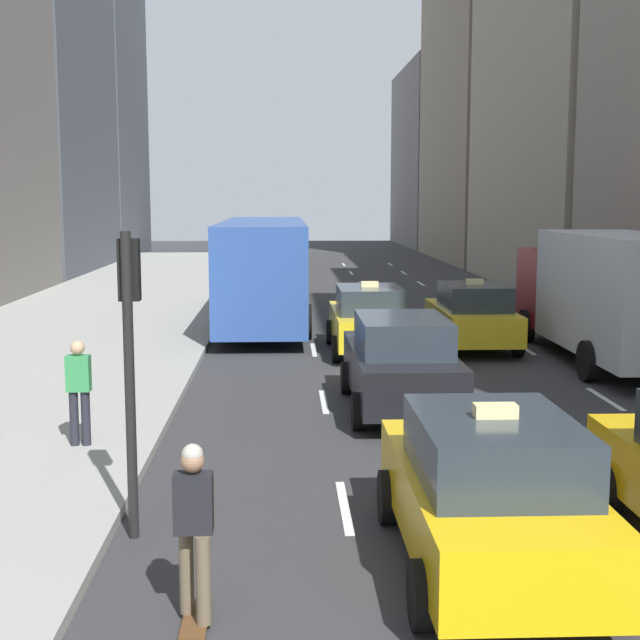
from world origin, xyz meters
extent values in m
cube|color=#9E9E99|center=(-7.00, 27.00, 0.07)|extent=(8.00, 66.00, 0.15)
cube|color=white|center=(-0.20, 8.00, 0.01)|extent=(0.12, 2.00, 0.01)
cube|color=white|center=(-0.20, 14.00, 0.01)|extent=(0.12, 2.00, 0.01)
cube|color=white|center=(-0.20, 20.00, 0.01)|extent=(0.12, 2.00, 0.01)
cube|color=white|center=(-0.20, 26.00, 0.01)|extent=(0.12, 2.00, 0.01)
cube|color=white|center=(-0.20, 32.00, 0.01)|extent=(0.12, 2.00, 0.01)
cube|color=white|center=(-0.20, 38.00, 0.01)|extent=(0.12, 2.00, 0.01)
cube|color=white|center=(-0.20, 44.00, 0.01)|extent=(0.12, 2.00, 0.01)
cube|color=white|center=(-0.20, 50.00, 0.01)|extent=(0.12, 2.00, 0.01)
cube|color=white|center=(2.60, 8.00, 0.01)|extent=(0.12, 2.00, 0.01)
cube|color=white|center=(2.60, 14.00, 0.01)|extent=(0.12, 2.00, 0.01)
cube|color=white|center=(2.60, 20.00, 0.01)|extent=(0.12, 2.00, 0.01)
cube|color=white|center=(2.60, 26.00, 0.01)|extent=(0.12, 2.00, 0.01)
cube|color=white|center=(2.60, 32.00, 0.01)|extent=(0.12, 2.00, 0.01)
cube|color=white|center=(2.60, 38.00, 0.01)|extent=(0.12, 2.00, 0.01)
cube|color=white|center=(2.60, 44.00, 0.01)|extent=(0.12, 2.00, 0.01)
cube|color=white|center=(2.60, 50.00, 0.01)|extent=(0.12, 2.00, 0.01)
cube|color=white|center=(5.40, 14.00, 0.01)|extent=(0.12, 2.00, 0.01)
cube|color=white|center=(5.40, 20.00, 0.01)|extent=(0.12, 2.00, 0.01)
cube|color=white|center=(5.40, 26.00, 0.01)|extent=(0.12, 2.00, 0.01)
cube|color=white|center=(5.40, 32.00, 0.01)|extent=(0.12, 2.00, 0.01)
cube|color=white|center=(5.40, 38.00, 0.01)|extent=(0.12, 2.00, 0.01)
cube|color=white|center=(5.40, 44.00, 0.01)|extent=(0.12, 2.00, 0.01)
cube|color=white|center=(5.40, 50.00, 0.01)|extent=(0.12, 2.00, 0.01)
cube|color=#4C515B|center=(-14.00, 58.79, 12.94)|extent=(6.00, 12.25, 25.88)
cube|color=#A89E89|center=(12.00, 36.72, 8.92)|extent=(6.00, 16.73, 17.85)
cube|color=slate|center=(12.00, 71.88, 7.31)|extent=(6.00, 17.03, 14.62)
cube|color=yellow|center=(1.20, 6.06, 0.71)|extent=(1.80, 4.40, 0.76)
cube|color=#28333D|center=(1.20, 5.80, 1.41)|extent=(1.58, 2.29, 0.64)
cube|color=#F2E599|center=(1.20, 5.80, 1.80)|extent=(0.44, 0.20, 0.14)
cylinder|color=black|center=(0.30, 7.43, 0.33)|extent=(0.22, 0.66, 0.66)
cylinder|color=black|center=(2.10, 7.43, 0.33)|extent=(0.22, 0.66, 0.66)
cylinder|color=black|center=(0.30, 4.70, 0.33)|extent=(0.22, 0.66, 0.66)
cylinder|color=black|center=(2.10, 4.70, 0.33)|extent=(0.22, 0.66, 0.66)
cube|color=yellow|center=(4.00, 20.14, 0.71)|extent=(1.80, 4.40, 0.76)
cube|color=#28333D|center=(4.00, 19.88, 1.41)|extent=(1.58, 2.29, 0.64)
cube|color=#F2E599|center=(4.00, 19.88, 1.80)|extent=(0.44, 0.20, 0.14)
cylinder|color=black|center=(3.10, 21.50, 0.33)|extent=(0.22, 0.66, 0.66)
cylinder|color=black|center=(4.90, 21.50, 0.33)|extent=(0.22, 0.66, 0.66)
cylinder|color=black|center=(3.10, 18.78, 0.33)|extent=(0.22, 0.66, 0.66)
cylinder|color=black|center=(4.90, 18.78, 0.33)|extent=(0.22, 0.66, 0.66)
cylinder|color=black|center=(3.10, 7.62, 0.33)|extent=(0.22, 0.66, 0.66)
cube|color=yellow|center=(1.20, 19.58, 0.71)|extent=(1.80, 4.40, 0.76)
cube|color=#28333D|center=(1.20, 19.31, 1.41)|extent=(1.58, 2.29, 0.64)
cube|color=#F2E599|center=(1.20, 19.31, 1.80)|extent=(0.44, 0.20, 0.14)
cylinder|color=black|center=(0.30, 20.94, 0.33)|extent=(0.22, 0.66, 0.66)
cylinder|color=black|center=(2.10, 20.94, 0.33)|extent=(0.22, 0.66, 0.66)
cylinder|color=black|center=(0.30, 18.21, 0.33)|extent=(0.22, 0.66, 0.66)
cylinder|color=black|center=(2.10, 18.21, 0.33)|extent=(0.22, 0.66, 0.66)
cube|color=black|center=(1.20, 13.29, 0.75)|extent=(1.80, 4.65, 0.84)
cube|color=#28333D|center=(1.20, 13.01, 1.49)|extent=(1.58, 2.42, 0.64)
cylinder|color=black|center=(0.30, 14.73, 0.33)|extent=(0.22, 0.66, 0.66)
cylinder|color=black|center=(2.10, 14.73, 0.33)|extent=(0.22, 0.66, 0.66)
cylinder|color=black|center=(0.30, 11.85, 0.33)|extent=(0.22, 0.66, 0.66)
cylinder|color=black|center=(2.10, 11.85, 0.33)|extent=(0.22, 0.66, 0.66)
cube|color=#2D519E|center=(-1.60, 25.02, 1.80)|extent=(2.50, 11.60, 2.90)
cube|color=#28333D|center=(-1.60, 30.77, 2.15)|extent=(2.30, 0.12, 1.40)
cube|color=#28333D|center=(-2.81, 25.02, 2.15)|extent=(0.08, 9.86, 1.10)
cube|color=yellow|center=(-1.60, 30.77, 3.05)|extent=(1.50, 0.10, 0.36)
cylinder|color=black|center=(-2.85, 28.61, 0.50)|extent=(0.30, 1.00, 1.00)
cylinder|color=black|center=(-0.35, 28.61, 0.50)|extent=(0.30, 1.00, 1.00)
cylinder|color=black|center=(-2.85, 21.83, 0.50)|extent=(0.30, 1.00, 1.00)
cylinder|color=black|center=(-0.35, 21.83, 0.50)|extent=(0.30, 1.00, 1.00)
cube|color=maroon|center=(6.80, 21.14, 1.50)|extent=(2.10, 2.40, 2.10)
cube|color=#28333D|center=(6.80, 22.29, 1.80)|extent=(1.90, 0.10, 0.90)
cube|color=silver|center=(6.80, 16.94, 1.80)|extent=(2.30, 6.00, 2.70)
cylinder|color=black|center=(5.75, 21.14, 0.45)|extent=(0.28, 0.90, 0.90)
cylinder|color=black|center=(7.85, 21.14, 0.45)|extent=(0.28, 0.90, 0.90)
cylinder|color=black|center=(5.65, 15.74, 0.45)|extent=(0.28, 0.90, 0.90)
cube|color=brown|center=(-1.81, 4.87, 0.05)|extent=(0.24, 0.80, 0.03)
cylinder|color=black|center=(-1.81, 5.15, 0.03)|extent=(0.18, 0.05, 0.05)
cylinder|color=black|center=(-1.81, 4.59, 0.03)|extent=(0.18, 0.05, 0.05)
cylinder|color=brown|center=(-1.90, 4.99, 0.48)|extent=(0.14, 0.14, 0.84)
cylinder|color=brown|center=(-1.72, 4.75, 0.48)|extent=(0.14, 0.14, 0.84)
cube|color=black|center=(-1.81, 4.87, 1.19)|extent=(0.36, 0.22, 0.56)
sphere|color=#9E7051|center=(-1.81, 4.87, 1.58)|extent=(0.22, 0.22, 0.22)
sphere|color=#B2AD9E|center=(-1.81, 4.87, 1.65)|extent=(0.20, 0.20, 0.20)
cylinder|color=#23232D|center=(-4.23, 10.55, 0.58)|extent=(0.14, 0.14, 0.86)
cylinder|color=#23232D|center=(-4.05, 10.55, 0.58)|extent=(0.14, 0.14, 0.86)
cube|color=#338C4C|center=(-4.14, 10.55, 1.29)|extent=(0.36, 0.22, 0.56)
sphere|color=tan|center=(-4.14, 10.55, 1.69)|extent=(0.22, 0.22, 0.22)
cylinder|color=black|center=(-2.75, 7.07, 1.80)|extent=(0.12, 0.12, 3.60)
cube|color=black|center=(-2.75, 7.25, 3.15)|extent=(0.24, 0.20, 0.72)
sphere|color=red|center=(-2.75, 7.36, 3.38)|extent=(0.14, 0.14, 0.14)
sphere|color=#4C3F14|center=(-2.75, 7.36, 3.15)|extent=(0.14, 0.14, 0.14)
sphere|color=#198C2D|center=(-2.75, 7.36, 2.92)|extent=(0.14, 0.14, 0.14)
camera|label=1|loc=(-0.96, -3.06, 3.97)|focal=50.00mm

